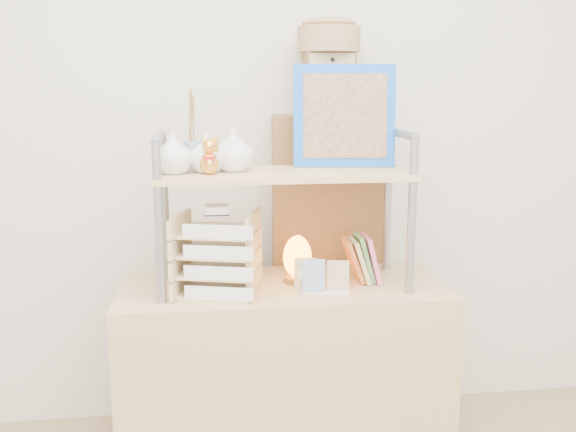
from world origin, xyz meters
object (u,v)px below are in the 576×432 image
Objects in this scene: cabinet at (325,273)px; letter_tray at (218,258)px; salt_lamp at (297,258)px; desk at (284,379)px.

cabinet is 4.28× the size of letter_tray.
salt_lamp is at bearing 17.05° from letter_tray.
desk is 0.56m from letter_tray.
cabinet is at bearing 58.71° from desk.
cabinet is (0.22, 0.37, 0.30)m from desk.
desk is 0.47m from salt_lamp.
letter_tray is at bearing -165.61° from desk.
cabinet reaches higher than salt_lamp.
salt_lamp is (0.29, 0.09, -0.04)m from letter_tray.
cabinet is 0.66m from letter_tray.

